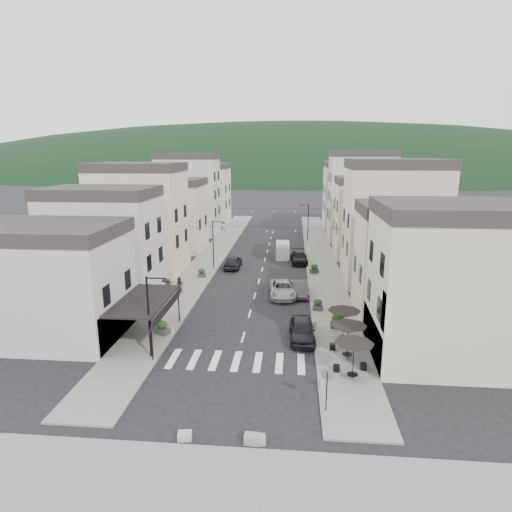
# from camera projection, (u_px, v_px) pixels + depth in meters

# --- Properties ---
(ground) EXTENTS (700.00, 700.00, 0.00)m
(ground) POSITION_uv_depth(u_px,v_px,m) (232.00, 376.00, 27.88)
(ground) COLOR black
(ground) RESTS_ON ground
(sidewalk_left) EXTENTS (4.00, 76.00, 0.12)m
(sidewalk_left) POSITION_uv_depth(u_px,v_px,m) (212.00, 256.00, 59.47)
(sidewalk_left) COLOR slate
(sidewalk_left) RESTS_ON ground
(sidewalk_right) EXTENTS (4.00, 76.00, 0.12)m
(sidewalk_right) POSITION_uv_depth(u_px,v_px,m) (320.00, 259.00, 58.18)
(sidewalk_right) COLOR slate
(sidewalk_right) RESTS_ON ground
(hill_backdrop) EXTENTS (640.00, 360.00, 70.00)m
(hill_backdrop) POSITION_uv_depth(u_px,v_px,m) (290.00, 171.00, 318.13)
(hill_backdrop) COLOR black
(hill_backdrop) RESTS_ON ground
(boutique_building) EXTENTS (12.00, 8.00, 8.00)m
(boutique_building) POSITION_uv_depth(u_px,v_px,m) (43.00, 287.00, 33.11)
(boutique_building) COLOR #A6A298
(boutique_building) RESTS_ON ground
(bistro_building) EXTENTS (10.00, 8.00, 10.00)m
(bistro_building) POSITION_uv_depth(u_px,v_px,m) (449.00, 290.00, 29.31)
(bistro_building) COLOR #BEB197
(bistro_building) RESTS_ON ground
(boutique_awning) EXTENTS (3.77, 7.50, 3.28)m
(boutique_awning) POSITION_uv_depth(u_px,v_px,m) (147.00, 301.00, 32.60)
(boutique_awning) COLOR black
(boutique_awning) RESTS_ON ground
(buildings_row_left) EXTENTS (10.20, 54.16, 14.00)m
(buildings_row_left) POSITION_uv_depth(u_px,v_px,m) (172.00, 207.00, 64.20)
(buildings_row_left) COLOR #A6A298
(buildings_row_left) RESTS_ON ground
(buildings_row_right) EXTENTS (10.20, 54.16, 14.50)m
(buildings_row_right) POSITION_uv_depth(u_px,v_px,m) (370.00, 209.00, 60.53)
(buildings_row_right) COLOR #BEB197
(buildings_row_right) RESTS_ON ground
(cafe_terrace) EXTENTS (2.50, 8.10, 2.53)m
(cafe_terrace) POSITION_uv_depth(u_px,v_px,m) (349.00, 329.00, 29.36)
(cafe_terrace) COLOR black
(cafe_terrace) RESTS_ON ground
(streetlamp_left_near) EXTENTS (1.70, 0.56, 6.00)m
(streetlamp_left_near) POSITION_uv_depth(u_px,v_px,m) (152.00, 309.00, 29.44)
(streetlamp_left_near) COLOR black
(streetlamp_left_near) RESTS_ON ground
(streetlamp_left_far) EXTENTS (1.70, 0.56, 6.00)m
(streetlamp_left_far) POSITION_uv_depth(u_px,v_px,m) (215.00, 239.00, 52.66)
(streetlamp_left_far) COLOR black
(streetlamp_left_far) RESTS_ON ground
(streetlamp_right_far) EXTENTS (1.70, 0.56, 6.00)m
(streetlamp_right_far) POSITION_uv_depth(u_px,v_px,m) (306.00, 219.00, 69.07)
(streetlamp_right_far) COLOR black
(streetlamp_right_far) RESTS_ON ground
(traffic_sign) EXTENTS (0.70, 0.07, 2.70)m
(traffic_sign) POSITION_uv_depth(u_px,v_px,m) (327.00, 381.00, 23.53)
(traffic_sign) COLOR black
(traffic_sign) RESTS_ON ground
(bollards) EXTENTS (11.66, 10.26, 0.60)m
(bollards) POSITION_uv_depth(u_px,v_px,m) (242.00, 335.00, 33.10)
(bollards) COLOR gray
(bollards) RESTS_ON ground
(bunting_near) EXTENTS (19.00, 0.28, 0.62)m
(bunting_near) POSITION_uv_depth(u_px,v_px,m) (260.00, 230.00, 47.82)
(bunting_near) COLOR black
(bunting_near) RESTS_ON ground
(bunting_far) EXTENTS (19.00, 0.28, 0.62)m
(bunting_far) POSITION_uv_depth(u_px,v_px,m) (268.00, 211.00, 63.30)
(bunting_far) COLOR black
(bunting_far) RESTS_ON ground
(parked_car_a) EXTENTS (2.09, 4.83, 1.62)m
(parked_car_a) POSITION_uv_depth(u_px,v_px,m) (302.00, 330.00, 33.09)
(parked_car_a) COLOR black
(parked_car_a) RESTS_ON ground
(parked_car_b) EXTENTS (1.68, 4.34, 1.41)m
(parked_car_b) POSITION_uv_depth(u_px,v_px,m) (300.00, 289.00, 43.34)
(parked_car_b) COLOR #323234
(parked_car_b) RESTS_ON ground
(parked_car_c) EXTENTS (2.93, 5.66, 1.52)m
(parked_car_c) POSITION_uv_depth(u_px,v_px,m) (283.00, 289.00, 43.09)
(parked_car_c) COLOR #9B9DA3
(parked_car_c) RESTS_ON ground
(parked_car_d) EXTENTS (2.31, 5.18, 1.48)m
(parked_car_d) POSITION_uv_depth(u_px,v_px,m) (299.00, 257.00, 56.02)
(parked_car_d) COLOR black
(parked_car_d) RESTS_ON ground
(parked_car_e) EXTENTS (1.93, 4.78, 1.63)m
(parked_car_e) POSITION_uv_depth(u_px,v_px,m) (233.00, 262.00, 53.52)
(parked_car_e) COLOR black
(parked_car_e) RESTS_ON ground
(delivery_van) EXTENTS (1.98, 4.68, 2.22)m
(delivery_van) POSITION_uv_depth(u_px,v_px,m) (283.00, 250.00, 58.96)
(delivery_van) COLOR #BEBEC0
(delivery_van) RESTS_ON ground
(pedestrian_a) EXTENTS (0.68, 0.50, 1.72)m
(pedestrian_a) POSITION_uv_depth(u_px,v_px,m) (167.00, 288.00, 42.63)
(pedestrian_a) COLOR black
(pedestrian_a) RESTS_ON sidewalk_left
(pedestrian_b) EXTENTS (0.84, 0.67, 1.68)m
(pedestrian_b) POSITION_uv_depth(u_px,v_px,m) (180.00, 285.00, 43.61)
(pedestrian_b) COLOR #231E29
(pedestrian_b) RESTS_ON sidewalk_left
(concrete_block_a) EXTENTS (0.82, 0.53, 0.50)m
(concrete_block_a) POSITION_uv_depth(u_px,v_px,m) (252.00, 439.00, 21.36)
(concrete_block_a) COLOR gray
(concrete_block_a) RESTS_ON ground
(concrete_block_b) EXTENTS (0.66, 0.54, 0.45)m
(concrete_block_b) POSITION_uv_depth(u_px,v_px,m) (259.00, 440.00, 21.34)
(concrete_block_b) COLOR gray
(concrete_block_b) RESTS_ON ground
(concrete_block_c) EXTENTS (0.77, 0.60, 0.40)m
(concrete_block_c) POSITION_uv_depth(u_px,v_px,m) (185.00, 436.00, 21.67)
(concrete_block_c) COLOR #9E9D96
(concrete_block_c) RESTS_ON ground
(planter_la) EXTENTS (1.18, 0.93, 1.16)m
(planter_la) POSITION_uv_depth(u_px,v_px,m) (162.00, 328.00, 33.79)
(planter_la) COLOR #303133
(planter_la) RESTS_ON sidewalk_left
(planter_lb) EXTENTS (0.94, 0.60, 0.99)m
(planter_lb) POSITION_uv_depth(u_px,v_px,m) (202.00, 273.00, 49.31)
(planter_lb) COLOR #2D2D30
(planter_lb) RESTS_ON sidewalk_left
(planter_ra) EXTENTS (1.10, 0.67, 1.19)m
(planter_ra) POSITION_uv_depth(u_px,v_px,m) (337.00, 321.00, 35.07)
(planter_ra) COLOR #2C2C2F
(planter_ra) RESTS_ON sidewalk_right
(planter_rb) EXTENTS (0.95, 0.54, 1.04)m
(planter_rb) POSITION_uv_depth(u_px,v_px,m) (318.00, 305.00, 39.02)
(planter_rb) COLOR #2F3032
(planter_rb) RESTS_ON sidewalk_right
(planter_rc) EXTENTS (1.13, 0.88, 1.11)m
(planter_rc) POSITION_uv_depth(u_px,v_px,m) (314.00, 269.00, 50.86)
(planter_rc) COLOR #29292B
(planter_rc) RESTS_ON sidewalk_right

